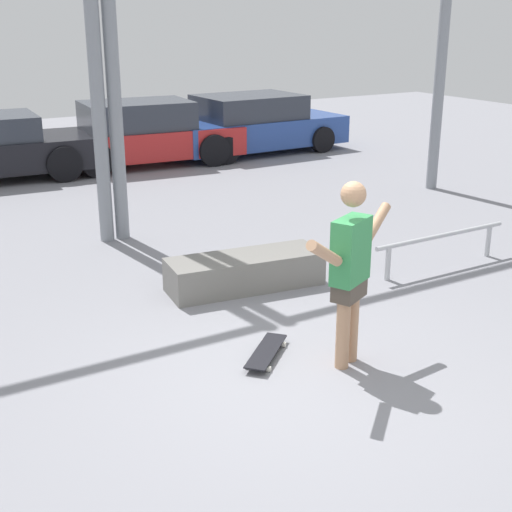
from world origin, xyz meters
name	(u,v)px	position (x,y,z in m)	size (l,w,h in m)	color
ground_plane	(301,378)	(0.00, 0.00, 0.00)	(36.00, 36.00, 0.00)	gray
skateboarder	(350,266)	(0.53, 0.02, 0.99)	(1.43, 0.76, 1.78)	tan
skateboard	(266,351)	(-0.06, 0.51, 0.06)	(0.73, 0.69, 0.08)	black
grind_box	(245,271)	(0.69, 2.24, 0.21)	(1.89, 0.63, 0.41)	slate
grind_rail	(441,241)	(3.25, 1.56, 0.36)	(2.18, 0.08, 0.47)	#B7BABF
parked_car_red	(143,134)	(2.43, 9.78, 0.66)	(4.24, 2.11, 1.38)	red
parked_car_blue	(253,125)	(5.26, 9.84, 0.65)	(4.30, 2.11, 1.35)	#284793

